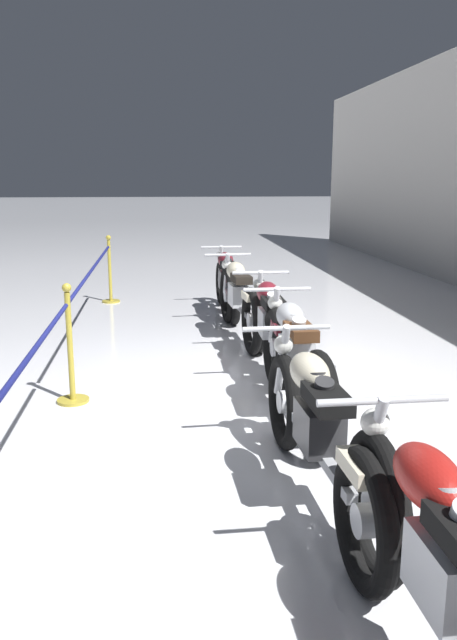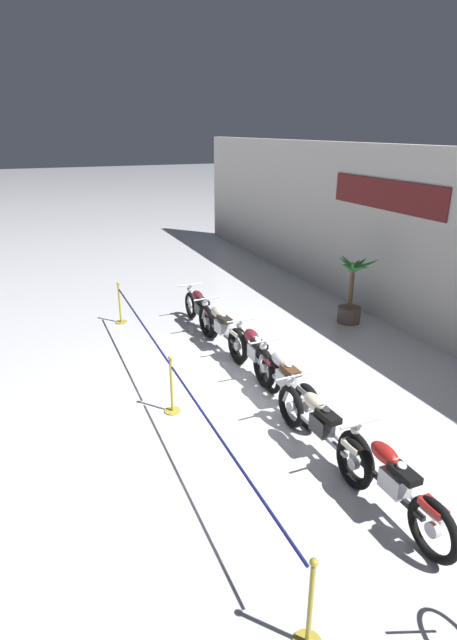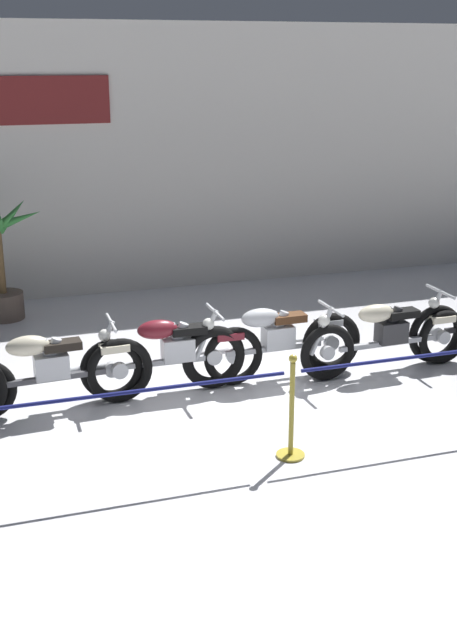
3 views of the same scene
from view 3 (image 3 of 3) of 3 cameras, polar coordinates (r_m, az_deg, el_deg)
ground_plane at (r=8.84m, az=1.30°, el=-6.42°), size 120.00×120.00×0.00m
back_wall at (r=13.07m, az=-6.14°, el=11.22°), size 28.00×0.29×4.20m
motorcycle_cream_1 at (r=8.81m, az=-12.84°, el=-3.59°), size 2.34×0.62×0.95m
motorcycle_maroon_2 at (r=9.15m, az=-3.98°, el=-2.39°), size 2.14×0.62×0.94m
motorcycle_silver_3 at (r=9.47m, az=3.21°, el=-1.63°), size 2.26×0.62×0.96m
motorcycle_cream_4 at (r=9.90m, az=11.18°, el=-1.12°), size 2.31×0.62×0.93m
potted_palm_left_of_row at (r=12.08m, az=-15.79°, el=3.78°), size 1.20×0.93×1.76m
stanchion_far_left at (r=7.22m, az=-5.81°, el=-6.13°), size 9.04×0.28×1.05m
stanchion_mid_left at (r=7.75m, az=4.49°, el=-7.29°), size 0.28×0.28×1.05m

